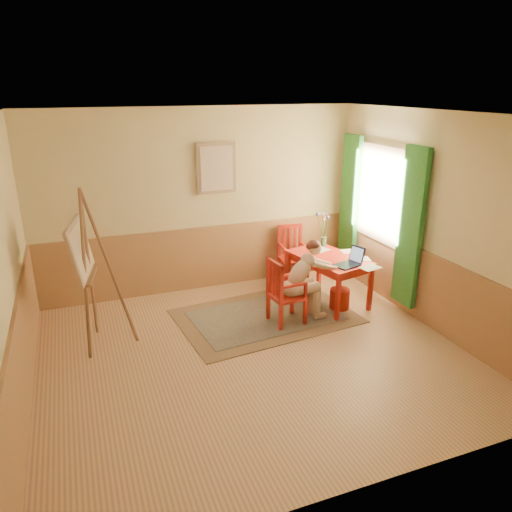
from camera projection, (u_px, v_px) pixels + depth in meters
name	position (u px, v px, depth m)	size (l,w,h in m)	color
room	(253.00, 245.00, 5.42)	(5.04, 4.54, 2.84)	tan
wainscot	(232.00, 292.00, 6.42)	(5.00, 4.50, 1.00)	#AB7548
window	(379.00, 208.00, 7.22)	(0.12, 2.01, 2.20)	white
wall_portrait	(216.00, 168.00, 7.28)	(0.60, 0.05, 0.76)	#9C7A5C
rug	(266.00, 316.00, 6.84)	(2.54, 1.82, 0.02)	#8C7251
table	(329.00, 262.00, 7.10)	(0.97, 1.33, 0.72)	red
chair_left	(284.00, 292.00, 6.50)	(0.46, 0.44, 0.92)	red
chair_back	(292.00, 255.00, 7.91)	(0.46, 0.47, 0.94)	red
figure	(304.00, 277.00, 6.55)	(0.86, 0.39, 1.14)	#D5B390
laptop	(350.00, 261.00, 6.73)	(0.46, 0.35, 0.24)	#1E2338
papers	(350.00, 257.00, 7.06)	(0.72, 1.17, 0.00)	white
vase	(323.00, 231.00, 7.47)	(0.19, 0.28, 0.54)	#3F724C
wastebasket	(340.00, 299.00, 7.03)	(0.28, 0.28, 0.30)	#A12111
easel	(84.00, 256.00, 5.72)	(0.73, 0.89, 2.00)	brown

